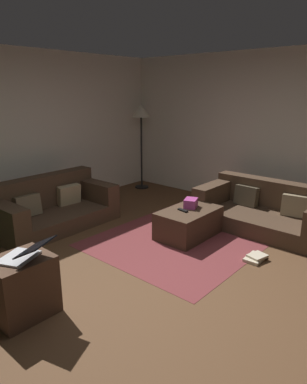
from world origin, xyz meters
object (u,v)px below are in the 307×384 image
Objects in this scene: couch_right at (266,211)px; corner_lamp at (141,117)px; gift_box at (191,203)px; laptop at (25,254)px; ottoman at (189,223)px; side_table at (22,287)px; tv_remote at (183,210)px; book_stack at (256,257)px; couch_left at (51,208)px.

corner_lamp reaches higher than couch_right.
laptop is at bearing -179.48° from gift_box.
gift_box is at bearing 23.56° from ottoman.
side_table is at bearing 77.77° from couch_right.
side_table is 4.56m from corner_lamp.
ottoman is 0.23m from tv_remote.
book_stack is at bearing 108.75° from couch_right.
ottoman is 2.96× the size of book_stack.
couch_right reaches higher than book_stack.
gift_box is (1.12, -1.74, 0.17)m from couch_left.
gift_box reaches higher than tv_remote.
ottoman reaches higher than book_stack.
side_table reaches higher than gift_box.
couch_right is at bearing 128.78° from couch_left.
couch_right is 1.16m from book_stack.
gift_box is 2.50m from laptop.
ottoman is 2.43m from side_table.
laptop is at bearing -150.12° from corner_lamp.
tv_remote is 2.31m from laptop.
laptop is at bearing -170.20° from tv_remote.
couch_left is 2.99m from book_stack.
couch_right is 6.13× the size of book_stack.
book_stack is (-0.06, -1.03, -0.16)m from ottoman.
side_table is at bearing 179.10° from gift_box.
couch_left reaches higher than tv_remote.
ottoman is 1.63× the size of side_table.
corner_lamp is at bearing 58.63° from gift_box.
gift_box is 0.21m from tv_remote.
gift_box is 1.33× the size of tv_remote.
ottoman is at bearing 86.81° from book_stack.
corner_lamp is (2.44, 0.43, 1.17)m from couch_left.
ottoman is 2.92m from corner_lamp.
couch_left is 1.98m from tv_remote.
side_table is 1.07× the size of laptop.
book_stack is at bearing -78.03° from tv_remote.
tv_remote is at bearing 163.35° from ottoman.
couch_right is 1.33m from tv_remote.
ottoman is at bearing -122.70° from corner_lamp.
tv_remote is (-0.10, 0.03, 0.20)m from ottoman.
corner_lamp is at bearing 29.88° from laptop.
couch_left is 0.96× the size of couch_right.
couch_left reaches higher than couch_right.
laptop is at bearing 155.79° from book_stack.
gift_box is at bearing 121.70° from couch_left.
tv_remote is at bearing 92.45° from book_stack.
corner_lamp is at bearing -7.89° from couch_right.
side_table is (-1.41, -1.70, 0.00)m from couch_left.
couch_left is at bearing 108.84° from book_stack.
couch_left is 3.19m from couch_right.
side_table reaches higher than tv_remote.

